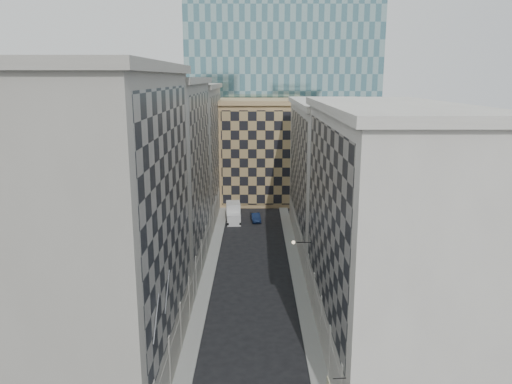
{
  "coord_description": "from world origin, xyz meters",
  "views": [
    {
      "loc": [
        0.31,
        -24.54,
        22.66
      ],
      "look_at": [
        0.35,
        14.65,
        13.65
      ],
      "focal_mm": 35.0,
      "sensor_mm": 36.0,
      "label": 1
    }
  ],
  "objects": [
    {
      "name": "sidewalk_west",
      "position": [
        -5.25,
        30.0,
        0.07
      ],
      "size": [
        1.5,
        100.0,
        0.15
      ],
      "primitive_type": "cube",
      "color": "#959690",
      "rests_on": "ground"
    },
    {
      "name": "sidewalk_east",
      "position": [
        5.25,
        30.0,
        0.07
      ],
      "size": [
        1.5,
        100.0,
        0.15
      ],
      "primitive_type": "cube",
      "color": "#959690",
      "rests_on": "ground"
    },
    {
      "name": "bldg_left_a",
      "position": [
        -10.88,
        11.0,
        11.82
      ],
      "size": [
        10.8,
        22.8,
        23.7
      ],
      "color": "gray",
      "rests_on": "ground"
    },
    {
      "name": "bldg_left_b",
      "position": [
        -10.88,
        33.0,
        11.32
      ],
      "size": [
        10.8,
        22.8,
        22.7
      ],
      "color": "gray",
      "rests_on": "ground"
    },
    {
      "name": "bldg_left_c",
      "position": [
        -10.88,
        55.0,
        10.83
      ],
      "size": [
        10.8,
        22.8,
        21.7
      ],
      "color": "gray",
      "rests_on": "ground"
    },
    {
      "name": "bldg_right_a",
      "position": [
        10.88,
        15.0,
        10.32
      ],
      "size": [
        10.8,
        26.8,
        20.7
      ],
      "color": "beige",
      "rests_on": "ground"
    },
    {
      "name": "bldg_right_b",
      "position": [
        10.89,
        42.0,
        9.85
      ],
      "size": [
        10.8,
        28.8,
        19.7
      ],
      "color": "beige",
      "rests_on": "ground"
    },
    {
      "name": "tan_block",
      "position": [
        2.0,
        67.9,
        9.44
      ],
      "size": [
        16.8,
        14.8,
        18.8
      ],
      "color": "#A28155",
      "rests_on": "ground"
    },
    {
      "name": "church_tower",
      "position": [
        0.0,
        82.0,
        26.95
      ],
      "size": [
        7.2,
        7.2,
        51.5
      ],
      "color": "#312B26",
      "rests_on": "ground"
    },
    {
      "name": "flagpoles_left",
      "position": [
        -5.9,
        6.0,
        8.0
      ],
      "size": [
        0.1,
        6.33,
        2.33
      ],
      "color": "gray",
      "rests_on": "ground"
    },
    {
      "name": "bracket_lamp",
      "position": [
        4.38,
        24.0,
        6.2
      ],
      "size": [
        1.98,
        0.36,
        0.36
      ],
      "color": "black",
      "rests_on": "ground"
    },
    {
      "name": "box_truck",
      "position": [
        -3.25,
        52.81,
        1.29
      ],
      "size": [
        2.61,
        5.56,
        2.96
      ],
      "rotation": [
        0.0,
        0.0,
        0.08
      ],
      "color": "silver",
      "rests_on": "ground"
    },
    {
      "name": "dark_car",
      "position": [
        0.34,
        52.93,
        0.66
      ],
      "size": [
        1.82,
        4.11,
        1.31
      ],
      "primitive_type": "imported",
      "rotation": [
        0.0,
        0.0,
        0.11
      ],
      "color": "#101D3D",
      "rests_on": "ground"
    },
    {
      "name": "shop_sign",
      "position": [
        4.95,
        3.31,
        3.83
      ],
      "size": [
        1.2,
        0.77,
        0.85
      ],
      "rotation": [
        0.0,
        0.0,
        0.08
      ],
      "color": "black",
      "rests_on": "ground"
    }
  ]
}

